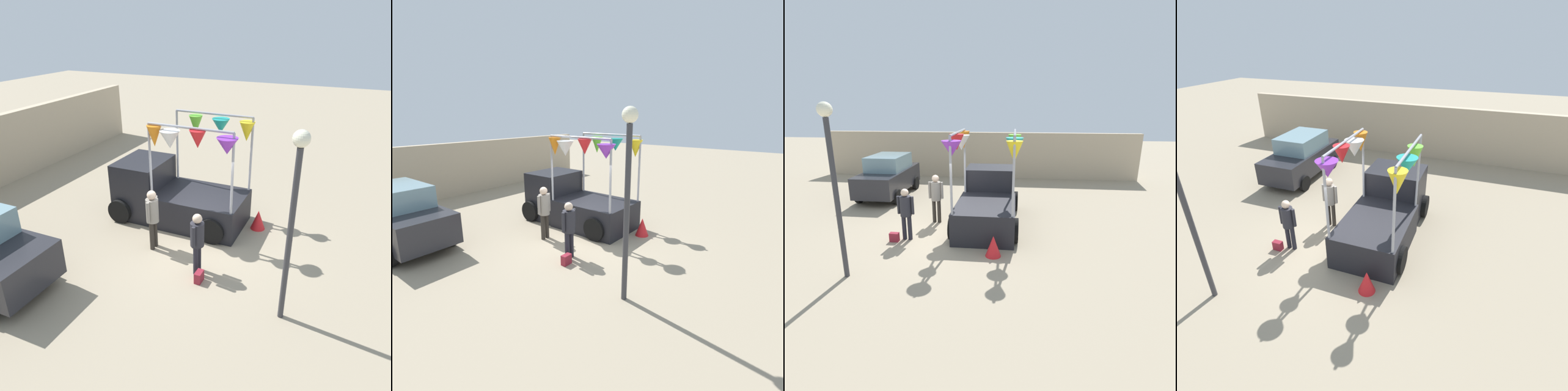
{
  "view_description": "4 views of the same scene",
  "coord_description": "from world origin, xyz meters",
  "views": [
    {
      "loc": [
        -8.38,
        -3.76,
        5.83
      ],
      "look_at": [
        0.72,
        0.22,
        1.19
      ],
      "focal_mm": 35.0,
      "sensor_mm": 36.0,
      "label": 1
    },
    {
      "loc": [
        -7.0,
        -5.94,
        3.97
      ],
      "look_at": [
        0.64,
        0.08,
        1.35
      ],
      "focal_mm": 28.0,
      "sensor_mm": 36.0,
      "label": 2
    },
    {
      "loc": [
        2.14,
        -9.12,
        4.0
      ],
      "look_at": [
        1.05,
        0.56,
        1.16
      ],
      "focal_mm": 28.0,
      "sensor_mm": 36.0,
      "label": 3
    },
    {
      "loc": [
        3.75,
        -6.68,
        5.77
      ],
      "look_at": [
        1.03,
        0.61,
        1.58
      ],
      "focal_mm": 28.0,
      "sensor_mm": 36.0,
      "label": 4
    }
  ],
  "objects": [
    {
      "name": "vendor_truck",
      "position": [
        1.26,
        1.25,
        0.92
      ],
      "size": [
        2.42,
        4.13,
        3.29
      ],
      "color": "black",
      "rests_on": "ground"
    },
    {
      "name": "person_vendor",
      "position": [
        -0.55,
        0.93,
        1.05
      ],
      "size": [
        0.53,
        0.34,
        1.74
      ],
      "color": "#2D2823",
      "rests_on": "ground"
    },
    {
      "name": "parked_car",
      "position": [
        -3.6,
        4.1,
        0.94
      ],
      "size": [
        1.88,
        4.0,
        1.88
      ],
      "color": "#26262B",
      "rests_on": "ground"
    },
    {
      "name": "person_customer",
      "position": [
        -1.1,
        -0.62,
        0.99
      ],
      "size": [
        0.53,
        0.34,
        1.64
      ],
      "color": "black",
      "rests_on": "ground"
    },
    {
      "name": "street_lamp",
      "position": [
        -1.85,
        -2.89,
        2.67
      ],
      "size": [
        0.32,
        0.32,
        4.11
      ],
      "color": "#333338",
      "rests_on": "ground"
    },
    {
      "name": "ground_plane",
      "position": [
        0.0,
        0.0,
        0.0
      ],
      "size": [
        60.0,
        60.0,
        0.0
      ],
      "primitive_type": "plane",
      "color": "gray"
    },
    {
      "name": "folded_kite_bundle_crimson",
      "position": [
        1.64,
        -1.44,
        0.3
      ],
      "size": [
        0.56,
        0.56,
        0.6
      ],
      "primitive_type": "cone",
      "rotation": [
        0.0,
        0.0,
        1.92
      ],
      "color": "red",
      "rests_on": "ground"
    },
    {
      "name": "brick_boundary_wall",
      "position": [
        0.0,
        8.46,
        1.3
      ],
      "size": [
        18.0,
        0.36,
        2.6
      ],
      "primitive_type": "cube",
      "color": "tan",
      "rests_on": "ground"
    },
    {
      "name": "handbag",
      "position": [
        -1.45,
        -0.82,
        0.14
      ],
      "size": [
        0.28,
        0.16,
        0.28
      ],
      "primitive_type": "cube",
      "color": "maroon",
      "rests_on": "ground"
    }
  ]
}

